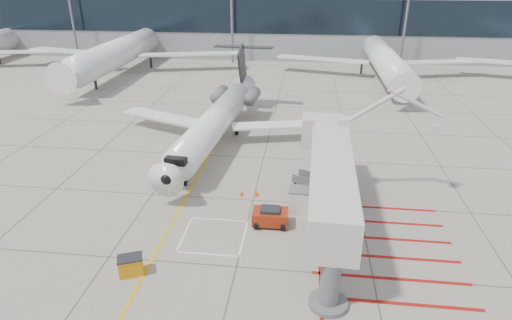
# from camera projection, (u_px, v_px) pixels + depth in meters

# --- Properties ---
(ground_plane) EXTENTS (260.00, 260.00, 0.00)m
(ground_plane) POSITION_uv_depth(u_px,v_px,m) (246.00, 229.00, 29.18)
(ground_plane) COLOR #9C9486
(ground_plane) RESTS_ON ground
(regional_jet) EXTENTS (25.72, 31.33, 7.75)m
(regional_jet) POSITION_uv_depth(u_px,v_px,m) (208.00, 114.00, 39.62)
(regional_jet) COLOR white
(regional_jet) RESTS_ON ground_plane
(jet_bridge) EXTENTS (8.93, 18.21, 7.21)m
(jet_bridge) POSITION_uv_depth(u_px,v_px,m) (331.00, 190.00, 26.77)
(jet_bridge) COLOR beige
(jet_bridge) RESTS_ON ground_plane
(pushback_tug) EXTENTS (2.45, 1.56, 1.41)m
(pushback_tug) POSITION_uv_depth(u_px,v_px,m) (270.00, 216.00, 29.43)
(pushback_tug) COLOR maroon
(pushback_tug) RESTS_ON ground_plane
(spill_bin) EXTENTS (1.60, 1.35, 1.18)m
(spill_bin) POSITION_uv_depth(u_px,v_px,m) (131.00, 265.00, 24.78)
(spill_bin) COLOR orange
(spill_bin) RESTS_ON ground_plane
(baggage_cart) EXTENTS (2.41, 2.04, 1.30)m
(baggage_cart) POSITION_uv_depth(u_px,v_px,m) (307.00, 181.00, 34.32)
(baggage_cart) COLOR #4F4F53
(baggage_cart) RESTS_ON ground_plane
(ground_power_unit) EXTENTS (2.46, 1.50, 1.90)m
(ground_power_unit) POSITION_uv_depth(u_px,v_px,m) (306.00, 201.00, 30.80)
(ground_power_unit) COLOR white
(ground_power_unit) RESTS_ON ground_plane
(cone_nose) EXTENTS (0.33, 0.33, 0.46)m
(cone_nose) POSITION_uv_depth(u_px,v_px,m) (241.00, 193.00, 33.39)
(cone_nose) COLOR #E1500B
(cone_nose) RESTS_ON ground_plane
(cone_side) EXTENTS (0.38, 0.38, 0.52)m
(cone_side) POSITION_uv_depth(u_px,v_px,m) (256.00, 193.00, 33.34)
(cone_side) COLOR #F14B0C
(cone_side) RESTS_ON ground_plane
(terminal_building) EXTENTS (180.00, 28.00, 14.00)m
(terminal_building) POSITION_uv_depth(u_px,v_px,m) (340.00, 15.00, 88.43)
(terminal_building) COLOR gray
(terminal_building) RESTS_ON ground_plane
(terminal_glass_band) EXTENTS (180.00, 0.10, 6.00)m
(terminal_glass_band) POSITION_uv_depth(u_px,v_px,m) (345.00, 18.00, 75.32)
(terminal_glass_band) COLOR black
(terminal_glass_band) RESTS_ON ground_plane
(bg_aircraft_b) EXTENTS (37.75, 41.95, 12.58)m
(bg_aircraft_b) POSITION_uv_depth(u_px,v_px,m) (125.00, 32.00, 70.95)
(bg_aircraft_b) COLOR silver
(bg_aircraft_b) RESTS_ON ground_plane
(bg_aircraft_c) EXTENTS (33.66, 37.39, 11.22)m
(bg_aircraft_c) POSITION_uv_depth(u_px,v_px,m) (384.00, 41.00, 66.75)
(bg_aircraft_c) COLOR silver
(bg_aircraft_c) RESTS_ON ground_plane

